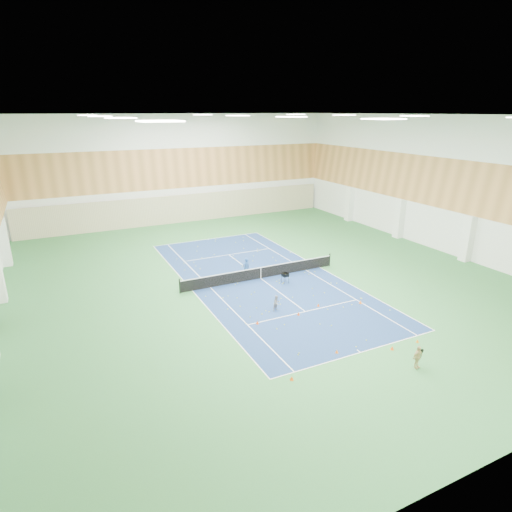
# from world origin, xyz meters

# --- Properties ---
(ground) EXTENTS (40.00, 40.00, 0.00)m
(ground) POSITION_xyz_m (0.00, 0.00, 0.00)
(ground) COLOR #2F6D37
(ground) RESTS_ON ground
(room_shell) EXTENTS (36.00, 40.00, 12.00)m
(room_shell) POSITION_xyz_m (0.00, 0.00, 6.00)
(room_shell) COLOR white
(room_shell) RESTS_ON ground
(wood_cladding) EXTENTS (36.00, 40.00, 8.00)m
(wood_cladding) POSITION_xyz_m (0.00, 0.00, 8.00)
(wood_cladding) COLOR #C68649
(wood_cladding) RESTS_ON room_shell
(ceiling_light_grid) EXTENTS (21.40, 25.40, 0.06)m
(ceiling_light_grid) POSITION_xyz_m (0.00, 0.00, 11.92)
(ceiling_light_grid) COLOR white
(ceiling_light_grid) RESTS_ON room_shell
(court_surface) EXTENTS (10.97, 23.77, 0.01)m
(court_surface) POSITION_xyz_m (0.00, 0.00, 0.01)
(court_surface) COLOR navy
(court_surface) RESTS_ON ground
(tennis_balls_scatter) EXTENTS (10.57, 22.77, 0.07)m
(tennis_balls_scatter) POSITION_xyz_m (0.00, 0.00, 0.05)
(tennis_balls_scatter) COLOR #C7D324
(tennis_balls_scatter) RESTS_ON ground
(tennis_net) EXTENTS (12.80, 0.10, 1.10)m
(tennis_net) POSITION_xyz_m (0.00, 0.00, 0.55)
(tennis_net) COLOR black
(tennis_net) RESTS_ON ground
(back_curtain) EXTENTS (35.40, 0.16, 3.20)m
(back_curtain) POSITION_xyz_m (0.00, 19.75, 1.60)
(back_curtain) COLOR #C6B793
(back_curtain) RESTS_ON ground
(coach) EXTENTS (0.67, 0.50, 1.65)m
(coach) POSITION_xyz_m (-0.96, 0.60, 0.82)
(coach) COLOR #204893
(coach) RESTS_ON ground
(child_court) EXTENTS (0.60, 0.52, 1.05)m
(child_court) POSITION_xyz_m (-1.58, -5.42, 0.53)
(child_court) COLOR gray
(child_court) RESTS_ON ground
(child_apron) EXTENTS (0.75, 0.39, 1.22)m
(child_apron) POSITION_xyz_m (1.60, -14.24, 0.61)
(child_apron) COLOR tan
(child_apron) RESTS_ON ground
(ball_cart) EXTENTS (0.49, 0.49, 0.81)m
(ball_cart) POSITION_xyz_m (1.22, -1.62, 0.41)
(ball_cart) COLOR black
(ball_cart) RESTS_ON ground
(cone_svc_a) EXTENTS (0.20, 0.20, 0.22)m
(cone_svc_a) POSITION_xyz_m (-3.52, -6.53, 0.11)
(cone_svc_a) COLOR #EE420C
(cone_svc_a) RESTS_ON ground
(cone_svc_b) EXTENTS (0.19, 0.19, 0.21)m
(cone_svc_b) POSITION_xyz_m (-0.66, -6.63, 0.11)
(cone_svc_b) COLOR #D7420B
(cone_svc_b) RESTS_ON ground
(cone_svc_c) EXTENTS (0.19, 0.19, 0.21)m
(cone_svc_c) POSITION_xyz_m (1.20, -6.10, 0.10)
(cone_svc_c) COLOR #F1540C
(cone_svc_c) RESTS_ON ground
(cone_svc_d) EXTENTS (0.21, 0.21, 0.23)m
(cone_svc_d) POSITION_xyz_m (3.98, -6.98, 0.12)
(cone_svc_d) COLOR #F1600C
(cone_svc_d) RESTS_ON ground
(cone_base_a) EXTENTS (0.20, 0.20, 0.22)m
(cone_base_a) POSITION_xyz_m (-4.56, -12.38, 0.11)
(cone_base_a) COLOR #FF540D
(cone_base_a) RESTS_ON ground
(cone_base_b) EXTENTS (0.18, 0.18, 0.20)m
(cone_base_b) POSITION_xyz_m (-1.17, -11.35, 0.10)
(cone_base_b) COLOR orange
(cone_base_b) RESTS_ON ground
(cone_base_c) EXTENTS (0.20, 0.20, 0.22)m
(cone_base_c) POSITION_xyz_m (1.73, -12.39, 0.11)
(cone_base_c) COLOR #F7510D
(cone_base_c) RESTS_ON ground
(cone_base_d) EXTENTS (0.17, 0.17, 0.19)m
(cone_base_d) POSITION_xyz_m (3.55, -12.43, 0.09)
(cone_base_d) COLOR orange
(cone_base_d) RESTS_ON ground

